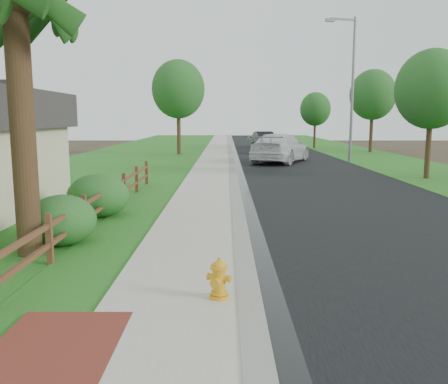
{
  "coord_description": "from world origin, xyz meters",
  "views": [
    {
      "loc": [
        0.01,
        -6.6,
        3.0
      ],
      "look_at": [
        -0.04,
        5.64,
        1.1
      ],
      "focal_mm": 38.0,
      "sensor_mm": 36.0,
      "label": 1
    }
  ],
  "objects_px": {
    "dark_car_mid": "(269,145)",
    "white_suv": "(280,148)",
    "ranch_fence": "(97,205)",
    "fire_hydrant": "(219,279)",
    "streetlight": "(350,81)"
  },
  "relations": [
    {
      "from": "dark_car_mid",
      "to": "white_suv",
      "type": "bearing_deg",
      "value": 114.94
    },
    {
      "from": "fire_hydrant",
      "to": "white_suv",
      "type": "xyz_separation_m",
      "value": [
        3.86,
        25.28,
        0.59
      ]
    },
    {
      "from": "ranch_fence",
      "to": "fire_hydrant",
      "type": "bearing_deg",
      "value": -58.05
    },
    {
      "from": "ranch_fence",
      "to": "white_suv",
      "type": "height_order",
      "value": "white_suv"
    },
    {
      "from": "fire_hydrant",
      "to": "dark_car_mid",
      "type": "bearing_deg",
      "value": 83.56
    },
    {
      "from": "ranch_fence",
      "to": "fire_hydrant",
      "type": "distance_m",
      "value": 6.61
    },
    {
      "from": "fire_hydrant",
      "to": "dark_car_mid",
      "type": "height_order",
      "value": "dark_car_mid"
    },
    {
      "from": "white_suv",
      "to": "dark_car_mid",
      "type": "height_order",
      "value": "white_suv"
    },
    {
      "from": "white_suv",
      "to": "dark_car_mid",
      "type": "xyz_separation_m",
      "value": [
        -0.02,
        8.69,
        -0.23
      ]
    },
    {
      "from": "fire_hydrant",
      "to": "white_suv",
      "type": "height_order",
      "value": "white_suv"
    },
    {
      "from": "ranch_fence",
      "to": "dark_car_mid",
      "type": "bearing_deg",
      "value": 75.51
    },
    {
      "from": "ranch_fence",
      "to": "streetlight",
      "type": "distance_m",
      "value": 24.02
    },
    {
      "from": "ranch_fence",
      "to": "streetlight",
      "type": "bearing_deg",
      "value": 58.96
    },
    {
      "from": "ranch_fence",
      "to": "fire_hydrant",
      "type": "height_order",
      "value": "ranch_fence"
    },
    {
      "from": "dark_car_mid",
      "to": "streetlight",
      "type": "distance_m",
      "value": 10.64
    }
  ]
}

